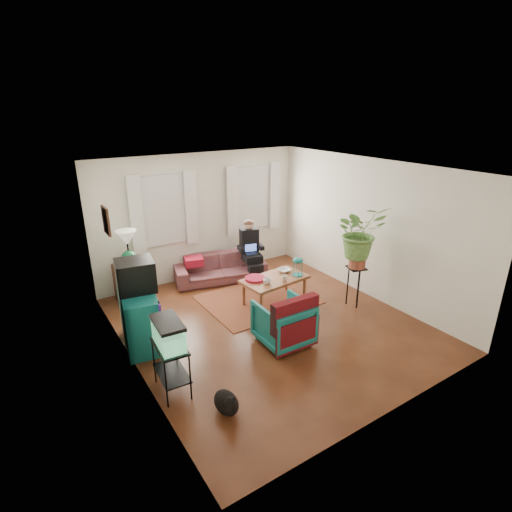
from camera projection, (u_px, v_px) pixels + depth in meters
floor at (269, 324)px, 6.76m from camera, size 4.50×5.00×0.01m
ceiling at (271, 169)px, 5.83m from camera, size 4.50×5.00×0.01m
wall_back at (201, 217)px, 8.26m from camera, size 4.50×0.01×2.60m
wall_front at (401, 319)px, 4.34m from camera, size 4.50×0.01×2.60m
wall_left at (127, 284)px, 5.16m from camera, size 0.01×5.00×2.60m
wall_right at (369, 229)px, 7.44m from camera, size 0.01×5.00×2.60m
window_left at (163, 210)px, 7.75m from camera, size 1.08×0.04×1.38m
window_right at (252, 198)px, 8.79m from camera, size 1.08×0.04×1.38m
curtains_left at (165, 211)px, 7.68m from camera, size 1.36×0.06×1.50m
curtains_right at (254, 198)px, 8.73m from camera, size 1.36×0.06×1.50m
picture_frame at (107, 221)px, 5.61m from camera, size 0.04×0.32×0.40m
area_rug at (258, 300)px, 7.58m from camera, size 2.01×1.61×0.01m
sofa at (220, 264)px, 8.32m from camera, size 2.00×1.17×0.73m
seated_person at (250, 251)px, 8.46m from camera, size 0.59×0.67×1.12m
side_table at (132, 282)px, 7.46m from camera, size 0.59×0.59×0.72m
table_lamp at (128, 249)px, 7.22m from camera, size 0.44×0.44×0.66m
dresser at (140, 319)px, 6.04m from camera, size 0.64×1.04×0.88m
crt_tv at (135, 275)px, 5.89m from camera, size 0.61×0.57×0.47m
aquarium_stand at (172, 368)px, 5.07m from camera, size 0.38×0.63×0.68m
aquarium at (168, 333)px, 4.88m from camera, size 0.34×0.57×0.36m
black_cat at (226, 400)px, 4.76m from camera, size 0.33×0.44×0.34m
armchair at (283, 320)px, 6.11m from camera, size 0.76×0.72×0.77m
serape_throw at (296, 319)px, 5.81m from camera, size 0.78×0.20×0.64m
coffee_table at (275, 290)px, 7.40m from camera, size 1.26×0.76×0.50m
cup_a at (267, 281)px, 7.06m from camera, size 0.15×0.15×0.11m
cup_b at (284, 278)px, 7.18m from camera, size 0.12×0.12×0.10m
bowl at (284, 270)px, 7.57m from camera, size 0.26×0.26×0.06m
snack_tray at (255, 278)px, 7.24m from camera, size 0.40×0.40×0.04m
birdcage at (298, 266)px, 7.37m from camera, size 0.21×0.21×0.35m
plant_stand at (355, 286)px, 7.27m from camera, size 0.39×0.39×0.75m
potted_plant at (359, 240)px, 6.95m from camera, size 1.03×0.95×0.95m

